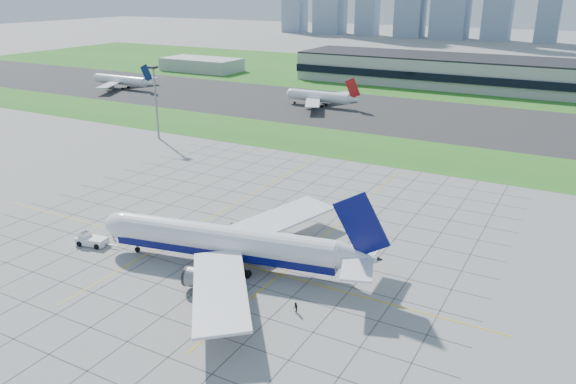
{
  "coord_description": "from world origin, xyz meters",
  "views": [
    {
      "loc": [
        64.94,
        -84.13,
        51.57
      ],
      "look_at": [
        6.69,
        21.86,
        7.0
      ],
      "focal_mm": 35.0,
      "sensor_mm": 36.0,
      "label": 1
    }
  ],
  "objects_px": {
    "airliner": "(227,243)",
    "distant_jet_1": "(321,97)",
    "pushback_tug": "(91,240)",
    "light_mast": "(155,93)",
    "crew_far": "(296,308)",
    "distant_jet_0": "(121,80)",
    "crew_near": "(114,236)"
  },
  "relations": [
    {
      "from": "crew_far",
      "to": "distant_jet_0",
      "type": "xyz_separation_m",
      "value": [
        -183.8,
        148.16,
        3.51
      ]
    },
    {
      "from": "distant_jet_0",
      "to": "pushback_tug",
      "type": "bearing_deg",
      "value": -47.53
    },
    {
      "from": "pushback_tug",
      "to": "crew_near",
      "type": "relative_size",
      "value": 5.58
    },
    {
      "from": "crew_near",
      "to": "pushback_tug",
      "type": "bearing_deg",
      "value": -166.46
    },
    {
      "from": "crew_near",
      "to": "distant_jet_0",
      "type": "relative_size",
      "value": 0.04
    },
    {
      "from": "pushback_tug",
      "to": "airliner",
      "type": "bearing_deg",
      "value": 0.15
    },
    {
      "from": "crew_far",
      "to": "airliner",
      "type": "bearing_deg",
      "value": -152.02
    },
    {
      "from": "light_mast",
      "to": "distant_jet_0",
      "type": "height_order",
      "value": "light_mast"
    },
    {
      "from": "light_mast",
      "to": "crew_far",
      "type": "height_order",
      "value": "light_mast"
    },
    {
      "from": "airliner",
      "to": "crew_near",
      "type": "relative_size",
      "value": 34.02
    },
    {
      "from": "pushback_tug",
      "to": "crew_far",
      "type": "height_order",
      "value": "pushback_tug"
    },
    {
      "from": "airliner",
      "to": "crew_far",
      "type": "bearing_deg",
      "value": -34.5
    },
    {
      "from": "light_mast",
      "to": "crew_far",
      "type": "bearing_deg",
      "value": -38.59
    },
    {
      "from": "crew_far",
      "to": "distant_jet_0",
      "type": "height_order",
      "value": "distant_jet_0"
    },
    {
      "from": "crew_near",
      "to": "crew_far",
      "type": "distance_m",
      "value": 48.66
    },
    {
      "from": "light_mast",
      "to": "crew_far",
      "type": "relative_size",
      "value": 13.14
    },
    {
      "from": "pushback_tug",
      "to": "crew_far",
      "type": "xyz_separation_m",
      "value": [
        50.4,
        -2.43,
        -0.19
      ]
    },
    {
      "from": "crew_near",
      "to": "distant_jet_1",
      "type": "distance_m",
      "value": 151.82
    },
    {
      "from": "distant_jet_1",
      "to": "distant_jet_0",
      "type": "bearing_deg",
      "value": -175.6
    },
    {
      "from": "distant_jet_1",
      "to": "crew_near",
      "type": "bearing_deg",
      "value": -81.43
    },
    {
      "from": "airliner",
      "to": "distant_jet_1",
      "type": "xyz_separation_m",
      "value": [
        -51.34,
        148.36,
        -0.56
      ]
    },
    {
      "from": "crew_near",
      "to": "crew_far",
      "type": "relative_size",
      "value": 0.88
    },
    {
      "from": "light_mast",
      "to": "crew_near",
      "type": "distance_m",
      "value": 87.14
    },
    {
      "from": "distant_jet_0",
      "to": "distant_jet_1",
      "type": "relative_size",
      "value": 1.0
    },
    {
      "from": "distant_jet_1",
      "to": "light_mast",
      "type": "bearing_deg",
      "value": -108.2
    },
    {
      "from": "distant_jet_0",
      "to": "distant_jet_1",
      "type": "bearing_deg",
      "value": 4.4
    },
    {
      "from": "distant_jet_1",
      "to": "crew_far",
      "type": "bearing_deg",
      "value": -65.71
    },
    {
      "from": "crew_far",
      "to": "crew_near",
      "type": "bearing_deg",
      "value": -136.45
    },
    {
      "from": "pushback_tug",
      "to": "crew_near",
      "type": "xyz_separation_m",
      "value": [
        2.21,
        4.34,
        -0.31
      ]
    },
    {
      "from": "light_mast",
      "to": "distant_jet_0",
      "type": "relative_size",
      "value": 0.6
    },
    {
      "from": "airliner",
      "to": "crew_far",
      "type": "relative_size",
      "value": 29.91
    },
    {
      "from": "crew_near",
      "to": "distant_jet_1",
      "type": "height_order",
      "value": "distant_jet_1"
    }
  ]
}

